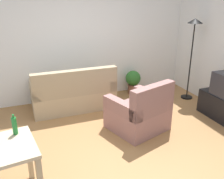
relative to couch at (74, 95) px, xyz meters
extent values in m
cube|color=#9E7042|center=(0.35, -1.59, -0.32)|extent=(5.20, 4.40, 0.02)
cube|color=white|center=(0.35, 0.61, 1.04)|extent=(5.20, 0.10, 2.70)
cube|color=tan|center=(0.00, 0.06, -0.11)|extent=(1.69, 0.84, 0.40)
cube|color=tan|center=(0.00, -0.28, 0.35)|extent=(1.69, 0.16, 0.52)
cube|color=tan|center=(0.77, 0.06, 0.20)|extent=(0.16, 0.84, 0.22)
cube|color=tan|center=(-0.77, 0.06, 0.20)|extent=(0.16, 0.84, 0.22)
cylinder|color=black|center=(2.60, -0.41, -0.29)|extent=(0.26, 0.26, 0.03)
cylinder|color=black|center=(2.60, -0.41, 0.56)|extent=(0.03, 0.03, 1.68)
cone|color=black|center=(2.60, -0.41, 1.45)|extent=(0.32, 0.32, 0.10)
cube|color=tan|center=(-1.03, -1.94, 0.05)|extent=(0.07, 0.07, 0.72)
cylinder|color=brown|center=(1.54, 0.31, -0.20)|extent=(0.24, 0.24, 0.22)
sphere|color=#2D6B28|center=(1.54, 0.31, 0.08)|extent=(0.36, 0.36, 0.36)
cube|color=#996B66|center=(0.87, -1.26, -0.11)|extent=(1.11, 1.07, 0.40)
cube|color=#8C625D|center=(0.97, -1.58, 0.35)|extent=(0.91, 0.42, 0.52)
cube|color=#926661|center=(1.22, -1.14, 0.20)|extent=(0.40, 0.85, 0.22)
cube|color=#926661|center=(0.52, -1.37, 0.20)|extent=(0.40, 0.85, 0.22)
cylinder|color=#1E722D|center=(-1.14, -2.06, 0.56)|extent=(0.06, 0.06, 0.21)
cylinder|color=#1E722D|center=(-1.14, -2.06, 0.68)|extent=(0.03, 0.03, 0.04)
camera|label=1|loc=(-1.02, -4.85, 2.00)|focal=40.26mm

